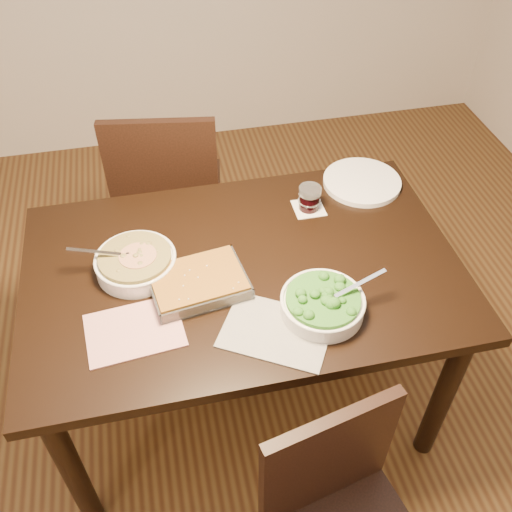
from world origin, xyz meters
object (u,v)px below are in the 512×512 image
baking_dish (198,283)px  dinner_plate (362,182)px  wine_tumbler (310,198)px  chair_far (169,191)px  table (243,286)px  broccoli_bowl (323,304)px  stew_bowl (136,262)px

baking_dish → dinner_plate: baking_dish is taller
wine_tumbler → dinner_plate: (0.24, 0.10, -0.04)m
wine_tumbler → chair_far: (-0.47, 0.50, -0.27)m
table → broccoli_bowl: (0.19, -0.24, 0.13)m
stew_bowl → broccoli_bowl: 0.60m
broccoli_bowl → table: bearing=129.2°
stew_bowl → baking_dish: stew_bowl is taller
chair_far → table: bearing=113.3°
wine_tumbler → baking_dish: bearing=-145.6°
broccoli_bowl → baking_dish: bearing=153.9°
table → baking_dish: bearing=-156.4°
broccoli_bowl → wine_tumbler: broccoli_bowl is taller
broccoli_bowl → dinner_plate: bearing=59.8°
baking_dish → dinner_plate: size_ratio=1.10×
broccoli_bowl → chair_far: (-0.38, 0.97, -0.26)m
dinner_plate → baking_dish: bearing=-149.5°
table → broccoli_bowl: 0.33m
broccoli_bowl → wine_tumbler: 0.48m
stew_bowl → chair_far: chair_far is taller
dinner_plate → stew_bowl: bearing=-162.1°
stew_bowl → wine_tumbler: bearing=16.2°
baking_dish → wine_tumbler: 0.54m
broccoli_bowl → chair_far: chair_far is taller
table → chair_far: chair_far is taller
dinner_plate → chair_far: bearing=150.3°
stew_bowl → broccoli_bowl: bearing=-28.9°
table → dinner_plate: size_ratio=4.82×
broccoli_bowl → wine_tumbler: size_ratio=3.21×
baking_dish → chair_far: 0.84m
wine_tumbler → dinner_plate: bearing=22.3°
stew_bowl → broccoli_bowl: (0.53, -0.29, -0.00)m
broccoli_bowl → dinner_plate: broccoli_bowl is taller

